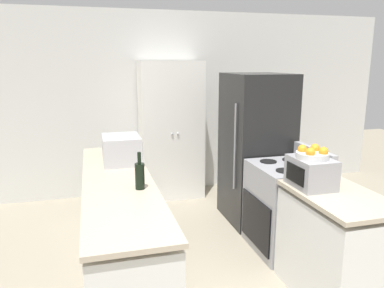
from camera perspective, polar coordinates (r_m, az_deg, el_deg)
The scene contains 10 objects.
wall_back at distance 5.48m, azimuth -4.50°, elevation 6.11°, with size 7.00×0.06×2.60m.
counter_left at distance 3.53m, azimuth -10.93°, elevation -12.49°, with size 0.60×2.61×0.89m.
counter_right at distance 3.34m, azimuth 20.99°, elevation -14.64°, with size 0.60×0.93×0.89m.
pantry_cabinet at distance 5.25m, azimuth -3.20°, elevation 2.08°, with size 0.86×0.51×1.91m.
stove at distance 3.98m, azimuth 14.06°, elevation -9.29°, with size 0.66×0.72×1.05m.
refrigerator at distance 4.53m, azimuth 9.68°, elevation -0.69°, with size 0.71×0.79×1.77m.
microwave at distance 3.86m, azimuth -10.68°, elevation -0.81°, with size 0.38×0.45×0.28m.
wine_bottle at distance 3.05m, azimuth -7.97°, elevation -4.73°, with size 0.08×0.08×0.31m.
toaster_oven at distance 3.22m, azimuth 17.67°, elevation -4.15°, with size 0.30×0.38×0.25m.
fruit_bowl at distance 3.17m, azimuth 17.88°, elevation -1.42°, with size 0.26×0.26×0.11m.
Camera 1 is at (-1.02, -1.79, 1.91)m, focal length 35.00 mm.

